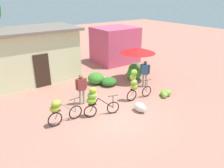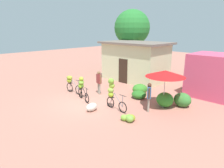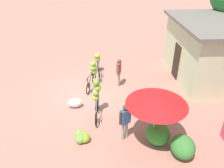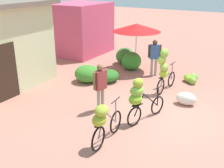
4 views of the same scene
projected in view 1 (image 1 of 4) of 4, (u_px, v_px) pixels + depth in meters
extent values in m
plane|color=#B17160|center=(113.00, 114.00, 10.11)|extent=(60.00, 60.00, 0.00)
cube|color=beige|center=(33.00, 56.00, 13.76)|extent=(5.20, 3.09, 3.13)
cube|color=#72665B|center=(29.00, 29.00, 13.13)|extent=(5.70, 3.59, 0.16)
cube|color=#332319|center=(42.00, 71.00, 12.80)|extent=(0.90, 0.06, 2.00)
cube|color=#D14B6E|center=(115.00, 45.00, 17.50)|extent=(3.20, 2.80, 2.79)
ellipsoid|color=#3B862B|center=(96.00, 78.00, 13.47)|extent=(1.01, 1.05, 0.71)
ellipsoid|color=#2C6E25|center=(109.00, 82.00, 13.21)|extent=(0.97, 0.86, 0.50)
ellipsoid|color=#348C2C|center=(134.00, 73.00, 14.10)|extent=(0.97, 0.92, 0.85)
ellipsoid|color=#397F35|center=(135.00, 69.00, 15.04)|extent=(1.00, 0.86, 0.82)
cylinder|color=beige|center=(137.00, 65.00, 13.72)|extent=(0.04, 0.04, 2.10)
cone|color=red|center=(138.00, 50.00, 13.36)|extent=(2.19, 2.19, 0.35)
torus|color=black|center=(75.00, 112.00, 9.65)|extent=(0.65, 0.09, 0.65)
torus|color=black|center=(55.00, 119.00, 9.09)|extent=(0.65, 0.09, 0.65)
cylinder|color=slate|center=(58.00, 112.00, 9.07)|extent=(0.37, 0.06, 0.64)
cylinder|color=slate|center=(69.00, 108.00, 9.35)|extent=(0.66, 0.07, 0.65)
cylinder|color=black|center=(74.00, 99.00, 9.40)|extent=(0.50, 0.06, 0.03)
cylinder|color=slate|center=(75.00, 106.00, 9.52)|extent=(0.04, 0.04, 0.67)
cube|color=black|center=(56.00, 111.00, 9.01)|extent=(0.37, 0.16, 0.02)
ellipsoid|color=#9AAF2D|center=(55.00, 109.00, 8.91)|extent=(0.46, 0.38, 0.30)
ellipsoid|color=#99AF32|center=(56.00, 103.00, 8.83)|extent=(0.51, 0.45, 0.28)
torus|color=black|center=(113.00, 108.00, 10.09)|extent=(0.60, 0.22, 0.61)
torus|color=black|center=(90.00, 111.00, 9.76)|extent=(0.60, 0.22, 0.61)
cylinder|color=black|center=(94.00, 105.00, 9.70)|extent=(0.40, 0.15, 0.62)
cylinder|color=black|center=(106.00, 103.00, 9.87)|extent=(0.71, 0.23, 0.63)
cylinder|color=black|center=(113.00, 96.00, 9.86)|extent=(0.49, 0.17, 0.03)
cylinder|color=black|center=(113.00, 102.00, 9.97)|extent=(0.04, 0.04, 0.61)
cube|color=black|center=(92.00, 104.00, 9.66)|extent=(0.38, 0.23, 0.02)
ellipsoid|color=#7FB928|center=(91.00, 101.00, 9.63)|extent=(0.53, 0.47, 0.32)
ellipsoid|color=#7CB83B|center=(92.00, 95.00, 9.55)|extent=(0.53, 0.51, 0.30)
ellipsoid|color=#8AA529|center=(93.00, 91.00, 9.46)|extent=(0.40, 0.35, 0.29)
torus|color=black|center=(147.00, 91.00, 11.75)|extent=(0.62, 0.10, 0.62)
torus|color=black|center=(132.00, 96.00, 11.27)|extent=(0.62, 0.10, 0.62)
cylinder|color=slate|center=(135.00, 89.00, 11.23)|extent=(0.38, 0.06, 0.66)
cylinder|color=slate|center=(142.00, 87.00, 11.47)|extent=(0.68, 0.09, 0.67)
cylinder|color=black|center=(147.00, 80.00, 11.50)|extent=(0.50, 0.07, 0.03)
cylinder|color=slate|center=(147.00, 86.00, 11.63)|extent=(0.04, 0.04, 0.66)
cube|color=black|center=(133.00, 89.00, 11.19)|extent=(0.37, 0.17, 0.02)
ellipsoid|color=#98B627|center=(134.00, 87.00, 11.09)|extent=(0.44, 0.39, 0.30)
ellipsoid|color=#8CAC40|center=(134.00, 82.00, 10.99)|extent=(0.38, 0.30, 0.31)
ellipsoid|color=#96B739|center=(133.00, 77.00, 10.96)|extent=(0.36, 0.29, 0.32)
ellipsoid|color=#76A735|center=(134.00, 73.00, 10.81)|extent=(0.37, 0.30, 0.33)
ellipsoid|color=#76A83F|center=(167.00, 93.00, 11.88)|extent=(0.56, 0.52, 0.36)
ellipsoid|color=#7FB83C|center=(165.00, 95.00, 11.68)|extent=(0.44, 0.41, 0.31)
ellipsoid|color=olive|center=(165.00, 92.00, 12.01)|extent=(0.54, 0.53, 0.31)
ellipsoid|color=#82C02D|center=(164.00, 93.00, 11.89)|extent=(0.62, 0.64, 0.31)
ellipsoid|color=silver|center=(140.00, 107.00, 10.29)|extent=(0.49, 0.73, 0.44)
cylinder|color=gray|center=(84.00, 97.00, 10.94)|extent=(0.11, 0.11, 0.78)
cylinder|color=gray|center=(80.00, 97.00, 10.88)|extent=(0.11, 0.11, 0.78)
cube|color=maroon|center=(81.00, 84.00, 10.65)|extent=(0.44, 0.29, 0.62)
cylinder|color=brown|center=(86.00, 83.00, 10.72)|extent=(0.08, 0.08, 0.55)
cylinder|color=brown|center=(76.00, 85.00, 10.55)|extent=(0.08, 0.08, 0.55)
sphere|color=brown|center=(81.00, 77.00, 10.49)|extent=(0.21, 0.21, 0.21)
cylinder|color=gray|center=(146.00, 81.00, 13.01)|extent=(0.11, 0.11, 0.78)
cylinder|color=gray|center=(143.00, 80.00, 13.06)|extent=(0.11, 0.11, 0.78)
cube|color=#33598C|center=(145.00, 69.00, 12.77)|extent=(0.39, 0.44, 0.62)
cylinder|color=#4C3321|center=(149.00, 69.00, 12.68)|extent=(0.08, 0.08, 0.55)
cylinder|color=#4C3321|center=(141.00, 68.00, 12.84)|extent=(0.08, 0.08, 0.55)
sphere|color=#4C3321|center=(145.00, 63.00, 12.61)|extent=(0.21, 0.21, 0.21)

